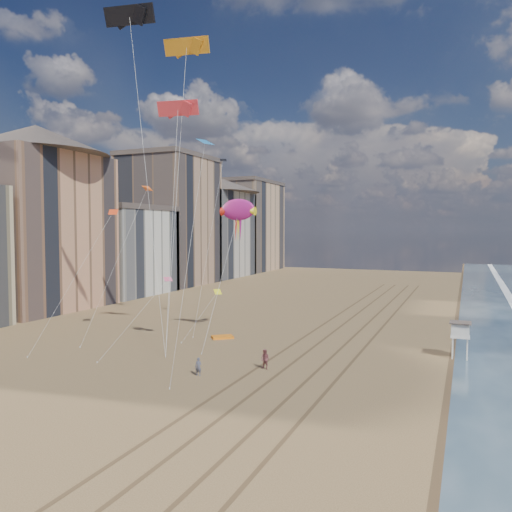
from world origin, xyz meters
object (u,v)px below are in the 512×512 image
at_px(kite_flyer_a, 198,367).
at_px(kite_flyer_b, 265,359).
at_px(show_kite, 238,210).
at_px(grounded_kite, 223,337).
at_px(lifeguard_stand, 460,330).

distance_m(kite_flyer_a, kite_flyer_b, 6.04).
bearing_deg(kite_flyer_a, show_kite, 96.70).
bearing_deg(grounded_kite, lifeguard_stand, -35.99).
xyz_separation_m(grounded_kite, kite_flyer_b, (9.18, -9.74, 0.75)).
bearing_deg(kite_flyer_b, show_kite, 137.29).
height_order(lifeguard_stand, kite_flyer_b, lifeguard_stand).
xyz_separation_m(grounded_kite, show_kite, (1.61, 0.82, 14.44)).
relative_size(lifeguard_stand, grounded_kite, 1.48).
xyz_separation_m(lifeguard_stand, kite_flyer_a, (-20.33, -14.87, -1.94)).
bearing_deg(grounded_kite, kite_flyer_b, -85.13).
relative_size(show_kite, kite_flyer_a, 11.04).
xyz_separation_m(show_kite, kite_flyer_b, (7.57, -10.56, -13.69)).
height_order(grounded_kite, show_kite, show_kite).
bearing_deg(grounded_kite, show_kite, -11.32).
bearing_deg(show_kite, kite_flyer_b, -54.36).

